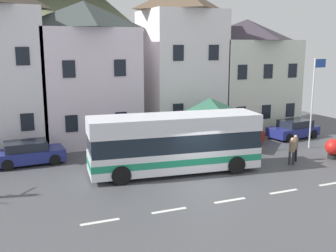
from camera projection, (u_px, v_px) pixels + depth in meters
The scene contains 18 objects.
ground_plane at pixel (208, 186), 20.37m from camera, with size 40.00×60.00×0.07m.
townhouse_01 at pixel (1, 64), 26.88m from camera, with size 5.00×6.46×11.37m.
townhouse_02 at pixel (86, 73), 28.98m from camera, with size 6.66×6.20×9.96m.
townhouse_03 at pixel (181, 62), 31.24m from camera, with size 5.58×5.55×11.30m.
townhouse_04 at pixel (245, 74), 34.14m from camera, with size 6.98×6.41×9.00m.
hilltop_castle at pixel (65, 30), 47.84m from camera, with size 38.55×38.55×22.19m.
transit_bus at pixel (175, 144), 22.09m from camera, with size 9.59×3.44×3.23m.
bus_shelter at pixel (210, 106), 26.93m from camera, with size 3.60×3.60×3.48m.
parked_car_00 at pixel (29, 153), 23.84m from camera, with size 4.03×2.08×1.39m.
parked_car_01 at pixel (294, 129), 30.53m from camera, with size 4.09×2.34×1.37m.
parked_car_03 at pixel (234, 134), 28.73m from camera, with size 3.88×2.04×1.43m.
pedestrian_00 at pixel (295, 146), 24.43m from camera, with size 0.34×0.35×1.62m.
pedestrian_01 at pixel (252, 140), 26.57m from camera, with size 0.38×0.30×1.55m.
pedestrian_02 at pixel (218, 142), 25.55m from camera, with size 0.32×0.30×1.62m.
pedestrian_03 at pixel (292, 149), 23.66m from camera, with size 0.34×0.34×1.64m.
public_bench at pixel (190, 136), 29.21m from camera, with size 1.44×0.48×0.87m.
flagpole at pixel (314, 96), 26.99m from camera, with size 0.95×0.10×6.10m.
harbour_buoy at pixel (333, 148), 24.95m from camera, with size 1.00×1.00×1.25m.
Camera 1 is at (-9.15, -17.16, 7.02)m, focal length 43.10 mm.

